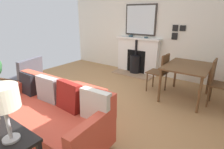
% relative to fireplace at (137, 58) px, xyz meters
% --- Properties ---
extents(ground_plane, '(5.72, 5.26, 0.01)m').
position_rel_fireplace_xyz_m(ground_plane, '(2.67, 0.08, -0.48)').
color(ground_plane, '#A87A4C').
extents(wall_left, '(0.12, 5.26, 2.66)m').
position_rel_fireplace_xyz_m(wall_left, '(-0.19, 0.08, 0.86)').
color(wall_left, silver).
rests_on(wall_left, ground).
extents(fireplace, '(0.61, 1.37, 1.07)m').
position_rel_fireplace_xyz_m(fireplace, '(0.00, 0.00, 0.00)').
color(fireplace, '#9E7A5B').
rests_on(fireplace, ground).
extents(mirror_over_mantel, '(0.04, 0.95, 0.86)m').
position_rel_fireplace_xyz_m(mirror_over_mantel, '(-0.10, 0.00, 1.08)').
color(mirror_over_mantel, '#2D2823').
extents(mantel_bowl_near, '(0.13, 0.13, 0.05)m').
position_rel_fireplace_xyz_m(mantel_bowl_near, '(-0.01, -0.25, 0.63)').
color(mantel_bowl_near, '#334C56').
rests_on(mantel_bowl_near, fireplace).
extents(mantel_bowl_far, '(0.11, 0.11, 0.04)m').
position_rel_fireplace_xyz_m(mantel_bowl_far, '(-0.01, 0.25, 0.62)').
color(mantel_bowl_far, '#334C56').
rests_on(mantel_bowl_far, fireplace).
extents(sofa, '(0.90, 1.89, 0.86)m').
position_rel_fireplace_xyz_m(sofa, '(3.42, 0.45, -0.10)').
color(sofa, '#B2B2B7').
rests_on(sofa, ground).
extents(ottoman, '(0.65, 0.85, 0.37)m').
position_rel_fireplace_xyz_m(ottoman, '(2.54, 0.19, -0.24)').
color(ottoman, '#B2B2B7').
rests_on(ottoman, ground).
extents(armchair_accent, '(0.79, 0.73, 0.88)m').
position_rel_fireplace_xyz_m(armchair_accent, '(2.89, -1.05, 0.02)').
color(armchair_accent, '#4C3321').
rests_on(armchair_accent, ground).
extents(table_lamp_far_end, '(0.25, 0.25, 0.49)m').
position_rel_fireplace_xyz_m(table_lamp_far_end, '(4.17, 1.05, 0.63)').
color(table_lamp_far_end, '#B2B2B7').
rests_on(table_lamp_far_end, console_table).
extents(dining_table, '(1.09, 0.83, 0.73)m').
position_rel_fireplace_xyz_m(dining_table, '(0.95, 1.67, 0.17)').
color(dining_table, brown).
rests_on(dining_table, ground).
extents(dining_chair_near_fireplace, '(0.42, 0.42, 0.89)m').
position_rel_fireplace_xyz_m(dining_chair_near_fireplace, '(0.96, 1.12, 0.06)').
color(dining_chair_near_fireplace, brown).
rests_on(dining_chair_near_fireplace, ground).
extents(dining_chair_by_back_wall, '(0.40, 0.40, 0.92)m').
position_rel_fireplace_xyz_m(dining_chair_by_back_wall, '(0.95, 2.22, 0.07)').
color(dining_chair_by_back_wall, brown).
rests_on(dining_chair_by_back_wall, ground).
extents(photo_gallery_row, '(0.02, 0.33, 0.38)m').
position_rel_fireplace_xyz_m(photo_gallery_row, '(-0.12, 1.06, 0.83)').
color(photo_gallery_row, black).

